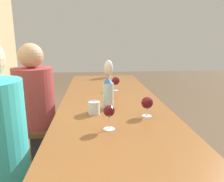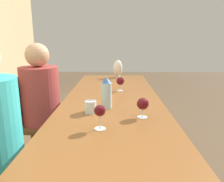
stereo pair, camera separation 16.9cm
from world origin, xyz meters
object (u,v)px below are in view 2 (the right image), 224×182
object	(u,v)px
wine_glass_0	(120,81)
wine_glass_2	(100,112)
water_tumbler	(91,107)
vase	(118,68)
person_far	(43,104)
chair_far	(35,119)
water_bottle	(106,93)
wine_glass_1	(143,104)

from	to	relation	value
wine_glass_0	wine_glass_2	size ratio (longest dim) A/B	0.96
water_tumbler	wine_glass_2	xyz separation A→B (m)	(-0.27, -0.08, 0.06)
vase	person_far	xyz separation A→B (m)	(-0.84, 0.73, -0.23)
vase	chair_far	xyz separation A→B (m)	(-0.84, 0.81, -0.39)
wine_glass_0	person_far	xyz separation A→B (m)	(-0.09, 0.74, -0.21)
water_tumbler	wine_glass_0	size ratio (longest dim) A/B	0.64
chair_far	person_far	size ratio (longest dim) A/B	0.75
wine_glass_2	chair_far	size ratio (longest dim) A/B	0.15
chair_far	wine_glass_0	bearing A→B (deg)	-83.77
water_tumbler	chair_far	size ratio (longest dim) A/B	0.09
water_bottle	water_tumbler	world-z (taller)	water_bottle
wine_glass_0	chair_far	world-z (taller)	chair_far
wine_glass_2	vase	bearing A→B (deg)	-4.05
wine_glass_2	person_far	distance (m)	1.06
wine_glass_0	chair_far	xyz separation A→B (m)	(-0.09, 0.83, -0.36)
water_bottle	wine_glass_0	size ratio (longest dim) A/B	1.70
vase	wine_glass_0	bearing A→B (deg)	-178.79
water_tumbler	person_far	world-z (taller)	person_far
water_bottle	person_far	world-z (taller)	person_far
water_bottle	chair_far	distance (m)	0.93
wine_glass_0	chair_far	size ratio (longest dim) A/B	0.15
wine_glass_1	wine_glass_2	distance (m)	0.32
water_bottle	person_far	size ratio (longest dim) A/B	0.19
chair_far	wine_glass_2	bearing A→B (deg)	-140.48
vase	water_tumbler	bearing A→B (deg)	171.87
wine_glass_1	person_far	world-z (taller)	person_far
water_bottle	vase	bearing A→B (deg)	-4.28
person_far	water_bottle	bearing A→B (deg)	-125.89
chair_far	water_tumbler	bearing A→B (deg)	-133.02
wine_glass_0	person_far	distance (m)	0.78
wine_glass_0	person_far	bearing A→B (deg)	96.93
water_tumbler	wine_glass_0	bearing A→B (deg)	-18.17
water_bottle	wine_glass_1	bearing A→B (deg)	-128.92
person_far	chair_far	bearing A→B (deg)	90.00
wine_glass_2	water_tumbler	bearing A→B (deg)	16.93
water_tumbler	vase	world-z (taller)	vase
wine_glass_0	wine_glass_1	world-z (taller)	wine_glass_0
water_bottle	vase	distance (m)	1.30
water_tumbler	wine_glass_1	world-z (taller)	wine_glass_1
wine_glass_1	wine_glass_2	world-z (taller)	wine_glass_2
water_bottle	water_tumbler	xyz separation A→B (m)	(-0.11, 0.10, -0.07)
vase	wine_glass_2	size ratio (longest dim) A/B	1.61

